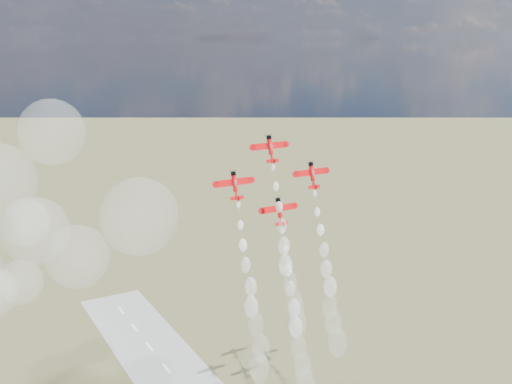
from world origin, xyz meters
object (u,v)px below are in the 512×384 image
at_px(plane_right, 312,175).
at_px(plane_slot, 280,211).
at_px(plane_left, 235,185).
at_px(plane_lead, 270,148).

height_order(plane_right, plane_slot, plane_right).
bearing_deg(plane_left, plane_slot, -11.54).
bearing_deg(plane_lead, plane_right, -11.54).
distance_m(plane_lead, plane_right, 15.24).
bearing_deg(plane_left, plane_lead, 11.54).
bearing_deg(plane_slot, plane_lead, 90.00).
bearing_deg(plane_right, plane_left, 180.00).
xyz_separation_m(plane_lead, plane_left, (-12.49, -2.55, -8.36)).
bearing_deg(plane_left, plane_right, 0.00).
bearing_deg(plane_right, plane_lead, 168.46).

